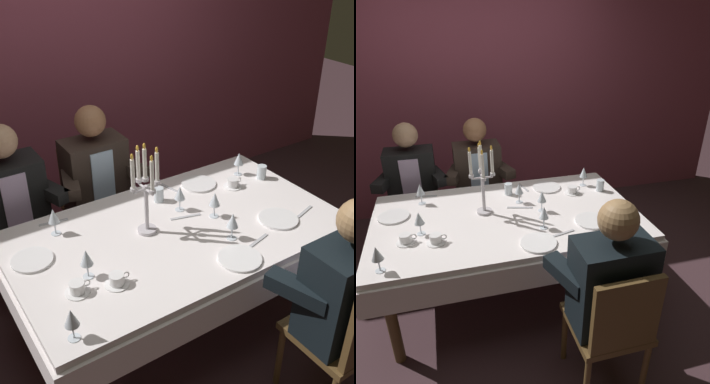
{
  "view_description": "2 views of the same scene",
  "coord_description": "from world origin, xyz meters",
  "views": [
    {
      "loc": [
        -1.26,
        -1.9,
        2.31
      ],
      "look_at": [
        0.07,
        0.11,
        0.91
      ],
      "focal_mm": 44.77,
      "sensor_mm": 36.0,
      "label": 1
    },
    {
      "loc": [
        -0.41,
        -2.24,
        2.04
      ],
      "look_at": [
        0.22,
        0.08,
        0.86
      ],
      "focal_mm": 33.38,
      "sensor_mm": 36.0,
      "label": 2
    }
  ],
  "objects": [
    {
      "name": "fork_2",
      "position": [
        0.75,
        -0.28,
        0.74
      ],
      "size": [
        0.17,
        0.06,
        0.01
      ],
      "primitive_type": "cube",
      "rotation": [
        0.0,
        0.0,
        0.27
      ],
      "color": "#B7B7BC",
      "rests_on": "dining_table"
    },
    {
      "name": "wine_glass_3",
      "position": [
        0.2,
        -0.25,
        0.85
      ],
      "size": [
        0.07,
        0.07,
        0.16
      ],
      "color": "silver",
      "rests_on": "dining_table"
    },
    {
      "name": "dinner_plate_2",
      "position": [
        0.12,
        -0.42,
        0.75
      ],
      "size": [
        0.23,
        0.23,
        0.01
      ],
      "primitive_type": "cylinder",
      "color": "white",
      "rests_on": "dining_table"
    },
    {
      "name": "fork_4",
      "position": [
        0.31,
        -0.35,
        0.74
      ],
      "size": [
        0.17,
        0.06,
        0.01
      ],
      "primitive_type": "cube",
      "rotation": [
        0.0,
        0.0,
        0.24
      ],
      "color": "#B7B7BC",
      "rests_on": "dining_table"
    },
    {
      "name": "knife_0",
      "position": [
        0.11,
        0.07,
        0.74
      ],
      "size": [
        0.19,
        0.07,
        0.01
      ],
      "primitive_type": "cube",
      "rotation": [
        0.0,
        0.0,
        -0.27
      ],
      "color": "#B7B7BC",
      "rests_on": "dining_table"
    },
    {
      "name": "wine_glass_5",
      "position": [
        -0.82,
        -0.45,
        0.85
      ],
      "size": [
        0.07,
        0.07,
        0.16
      ],
      "color": "silver",
      "rests_on": "dining_table"
    },
    {
      "name": "coffee_cup_0",
      "position": [
        -0.51,
        -0.24,
        0.77
      ],
      "size": [
        0.13,
        0.12,
        0.06
      ],
      "color": "white",
      "rests_on": "dining_table"
    },
    {
      "name": "seated_diner_0",
      "position": [
        -0.69,
        0.89,
        0.74
      ],
      "size": [
        0.63,
        0.48,
        1.24
      ],
      "color": "brown",
      "rests_on": "ground_plane"
    },
    {
      "name": "dinner_plate_1",
      "position": [
        0.55,
        -0.26,
        0.75
      ],
      "size": [
        0.23,
        0.23,
        0.01
      ],
      "primitive_type": "cylinder",
      "color": "white",
      "rests_on": "dining_table"
    },
    {
      "name": "dinner_plate_3",
      "position": [
        0.41,
        0.35,
        0.75
      ],
      "size": [
        0.23,
        0.23,
        0.01
      ],
      "primitive_type": "cylinder",
      "color": "white",
      "rests_on": "dining_table"
    },
    {
      "name": "water_tumbler_1",
      "position": [
        0.82,
        0.19,
        0.79
      ],
      "size": [
        0.06,
        0.06,
        0.1
      ],
      "primitive_type": "cylinder",
      "color": "silver",
      "rests_on": "dining_table"
    },
    {
      "name": "wine_glass_4",
      "position": [
        -0.6,
        -0.11,
        0.86
      ],
      "size": [
        0.07,
        0.07,
        0.16
      ],
      "color": "silver",
      "rests_on": "dining_table"
    },
    {
      "name": "wine_glass_6",
      "position": [
        0.73,
        0.32,
        0.85
      ],
      "size": [
        0.07,
        0.07,
        0.16
      ],
      "color": "silver",
      "rests_on": "dining_table"
    },
    {
      "name": "wine_glass_0",
      "position": [
        0.13,
        0.16,
        0.85
      ],
      "size": [
        0.07,
        0.07,
        0.16
      ],
      "color": "silver",
      "rests_on": "dining_table"
    },
    {
      "name": "fork_1",
      "position": [
        0.22,
        0.41,
        0.74
      ],
      "size": [
        0.06,
        0.17,
        0.01
      ],
      "primitive_type": "cube",
      "rotation": [
        0.0,
        0.0,
        1.8
      ],
      "color": "#B7B7BC",
      "rests_on": "dining_table"
    },
    {
      "name": "candelabra",
      "position": [
        -0.16,
        0.07,
        1.0
      ],
      "size": [
        0.19,
        0.19,
        0.55
      ],
      "color": "silver",
      "rests_on": "dining_table"
    },
    {
      "name": "fork_3",
      "position": [
        -0.57,
        0.45,
        0.74
      ],
      "size": [
        0.17,
        0.05,
        0.01
      ],
      "primitive_type": "cube",
      "rotation": [
        0.0,
        0.0,
        -0.16
      ],
      "color": "#B7B7BC",
      "rests_on": "dining_table"
    },
    {
      "name": "ground_plane",
      "position": [
        0.0,
        0.0,
        0.0
      ],
      "size": [
        12.0,
        12.0,
        0.0
      ],
      "primitive_type": "plane",
      "color": "#3E282D"
    },
    {
      "name": "water_tumbler_0",
      "position": [
        0.08,
        0.32,
        0.79
      ],
      "size": [
        0.06,
        0.06,
        0.09
      ],
      "primitive_type": "cylinder",
      "color": "silver",
      "rests_on": "dining_table"
    },
    {
      "name": "seated_diner_2",
      "position": [
        0.39,
        -0.89,
        0.74
      ],
      "size": [
        0.63,
        0.48,
        1.24
      ],
      "color": "brown",
      "rests_on": "ground_plane"
    },
    {
      "name": "coffee_cup_2",
      "position": [
        -0.69,
        -0.19,
        0.77
      ],
      "size": [
        0.13,
        0.12,
        0.06
      ],
      "color": "white",
      "rests_on": "dining_table"
    },
    {
      "name": "back_wall",
      "position": [
        0.0,
        1.66,
        1.35
      ],
      "size": [
        6.0,
        0.12,
        2.7
      ],
      "primitive_type": "cube",
      "color": "#873C4D",
      "rests_on": "ground_plane"
    },
    {
      "name": "dining_table",
      "position": [
        0.0,
        0.0,
        0.62
      ],
      "size": [
        1.94,
        1.14,
        0.74
      ],
      "color": "white",
      "rests_on": "ground_plane"
    },
    {
      "name": "coffee_cup_1",
      "position": [
        0.58,
        0.21,
        0.77
      ],
      "size": [
        0.13,
        0.12,
        0.06
      ],
      "color": "white",
      "rests_on": "dining_table"
    },
    {
      "name": "wine_glass_2",
      "position": [
        0.26,
        -0.01,
        0.86
      ],
      "size": [
        0.07,
        0.07,
        0.16
      ],
      "color": "silver",
      "rests_on": "dining_table"
    },
    {
      "name": "dinner_plate_0",
      "position": [
        -0.8,
        0.17,
        0.75
      ],
      "size": [
        0.22,
        0.22,
        0.01
      ],
      "primitive_type": "cylinder",
      "color": "white",
      "rests_on": "dining_table"
    },
    {
      "name": "seated_diner_1",
      "position": [
        -0.1,
        0.89,
        0.74
      ],
      "size": [
        0.63,
        0.48,
        1.24
      ],
      "color": "brown",
      "rests_on": "ground_plane"
    },
    {
      "name": "wine_glass_1",
      "position": [
        -0.6,
        0.34,
        0.86
      ],
      "size": [
        0.07,
        0.07,
        0.16
      ],
      "color": "silver",
      "rests_on": "dining_table"
    }
  ]
}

